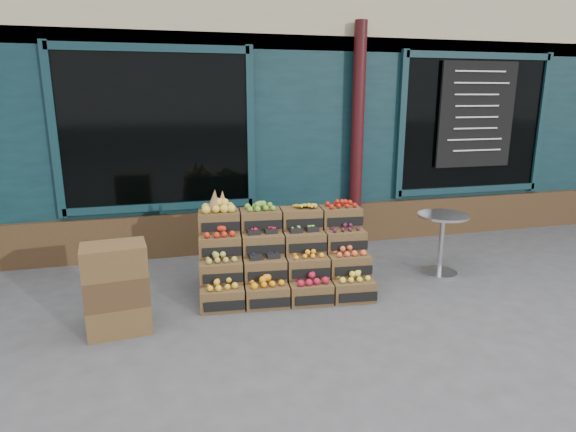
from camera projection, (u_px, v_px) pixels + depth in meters
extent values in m
plane|color=#454548|center=(323.00, 307.00, 5.13)|extent=(60.00, 60.00, 0.00)
cube|color=#0D272D|center=(239.00, 85.00, 9.42)|extent=(12.00, 6.00, 4.80)
cube|color=#0D272D|center=(274.00, 146.00, 6.87)|extent=(12.00, 0.12, 3.00)
cube|color=#412D1A|center=(275.00, 228.00, 7.10)|extent=(12.00, 0.18, 0.60)
cube|color=black|center=(157.00, 130.00, 6.35)|extent=(2.40, 0.06, 2.00)
cube|color=black|center=(473.00, 125.00, 7.55)|extent=(2.40, 0.06, 2.00)
cylinder|color=#330B0E|center=(357.00, 138.00, 6.96)|extent=(0.18, 0.18, 3.20)
cube|color=black|center=(477.00, 115.00, 7.44)|extent=(1.30, 0.04, 1.60)
cube|color=brown|center=(222.00, 298.00, 5.10)|extent=(0.49, 0.36, 0.23)
cube|color=black|center=(223.00, 306.00, 4.94)|extent=(0.42, 0.06, 0.10)
cube|color=gold|center=(222.00, 284.00, 5.06)|extent=(0.39, 0.28, 0.07)
cube|color=brown|center=(267.00, 295.00, 5.17)|extent=(0.49, 0.36, 0.23)
cube|color=black|center=(269.00, 303.00, 5.02)|extent=(0.42, 0.06, 0.10)
cube|color=orange|center=(267.00, 281.00, 5.13)|extent=(0.39, 0.28, 0.08)
cube|color=brown|center=(310.00, 292.00, 5.24)|extent=(0.49, 0.36, 0.23)
cube|color=black|center=(313.00, 300.00, 5.09)|extent=(0.42, 0.06, 0.10)
cube|color=maroon|center=(310.00, 278.00, 5.21)|extent=(0.39, 0.28, 0.09)
cube|color=brown|center=(352.00, 289.00, 5.32)|extent=(0.49, 0.36, 0.23)
cube|color=black|center=(357.00, 297.00, 5.16)|extent=(0.42, 0.06, 0.10)
cube|color=yellow|center=(353.00, 276.00, 5.28)|extent=(0.39, 0.28, 0.08)
cube|color=brown|center=(221.00, 271.00, 5.23)|extent=(0.49, 0.36, 0.23)
cube|color=black|center=(222.00, 279.00, 5.07)|extent=(0.42, 0.06, 0.10)
cube|color=#9E943B|center=(221.00, 257.00, 5.19)|extent=(0.39, 0.28, 0.08)
cube|color=brown|center=(265.00, 268.00, 5.30)|extent=(0.49, 0.36, 0.23)
cube|color=black|center=(266.00, 276.00, 5.15)|extent=(0.42, 0.06, 0.10)
cube|color=#1C1B44|center=(264.00, 257.00, 5.27)|extent=(0.39, 0.28, 0.03)
cube|color=brown|center=(307.00, 266.00, 5.37)|extent=(0.49, 0.36, 0.23)
cube|color=black|center=(310.00, 273.00, 5.22)|extent=(0.42, 0.06, 0.10)
cube|color=orange|center=(307.00, 254.00, 5.34)|extent=(0.39, 0.28, 0.06)
cube|color=brown|center=(348.00, 264.00, 5.45)|extent=(0.49, 0.36, 0.23)
cube|color=black|center=(352.00, 271.00, 5.29)|extent=(0.42, 0.06, 0.10)
cube|color=#ED572F|center=(349.00, 251.00, 5.41)|extent=(0.39, 0.28, 0.07)
cube|color=brown|center=(220.00, 245.00, 5.36)|extent=(0.49, 0.36, 0.23)
cube|color=black|center=(220.00, 252.00, 5.20)|extent=(0.42, 0.06, 0.10)
cube|color=#AC2211|center=(220.00, 232.00, 5.32)|extent=(0.39, 0.28, 0.08)
cube|color=brown|center=(263.00, 243.00, 5.43)|extent=(0.49, 0.36, 0.23)
cube|color=black|center=(264.00, 250.00, 5.28)|extent=(0.42, 0.06, 0.10)
cube|color=#A70F26|center=(262.00, 232.00, 5.40)|extent=(0.39, 0.28, 0.03)
cube|color=brown|center=(304.00, 241.00, 5.50)|extent=(0.49, 0.36, 0.23)
cube|color=black|center=(307.00, 248.00, 5.35)|extent=(0.42, 0.06, 0.10)
cube|color=#84D247|center=(304.00, 231.00, 5.47)|extent=(0.39, 0.28, 0.03)
cube|color=brown|center=(344.00, 240.00, 5.58)|extent=(0.49, 0.36, 0.23)
cube|color=black|center=(348.00, 246.00, 5.42)|extent=(0.42, 0.06, 0.10)
cube|color=#3E1227|center=(345.00, 228.00, 5.54)|extent=(0.39, 0.28, 0.06)
cube|color=brown|center=(219.00, 221.00, 5.49)|extent=(0.49, 0.36, 0.23)
cube|color=black|center=(219.00, 227.00, 5.33)|extent=(0.42, 0.06, 0.10)
cube|color=gold|center=(218.00, 207.00, 5.45)|extent=(0.39, 0.28, 0.11)
cube|color=brown|center=(260.00, 219.00, 5.56)|extent=(0.49, 0.36, 0.23)
cube|color=black|center=(262.00, 225.00, 5.40)|extent=(0.42, 0.06, 0.10)
cube|color=#62952A|center=(260.00, 207.00, 5.52)|extent=(0.39, 0.28, 0.08)
cube|color=brown|center=(301.00, 218.00, 5.63)|extent=(0.49, 0.36, 0.23)
cube|color=black|center=(304.00, 223.00, 5.48)|extent=(0.42, 0.06, 0.10)
cube|color=yellow|center=(301.00, 205.00, 5.60)|extent=(0.39, 0.28, 0.07)
cube|color=brown|center=(340.00, 216.00, 5.71)|extent=(0.49, 0.36, 0.23)
cube|color=black|center=(344.00, 222.00, 5.55)|extent=(0.42, 0.06, 0.10)
cube|color=#AE190D|center=(341.00, 204.00, 5.67)|extent=(0.39, 0.28, 0.07)
cube|color=#412D1A|center=(286.00, 287.00, 5.39)|extent=(1.91, 0.51, 0.23)
cube|color=#412D1A|center=(283.00, 271.00, 5.55)|extent=(1.91, 0.51, 0.46)
cube|color=#412D1A|center=(281.00, 256.00, 5.71)|extent=(1.91, 0.51, 0.69)
cone|color=olive|center=(214.00, 200.00, 5.42)|extent=(0.16, 0.16, 0.26)
cone|color=olive|center=(223.00, 201.00, 5.48)|extent=(0.14, 0.14, 0.23)
cube|color=brown|center=(119.00, 317.00, 4.59)|extent=(0.61, 0.45, 0.29)
cube|color=#412D1A|center=(117.00, 289.00, 4.52)|extent=(0.61, 0.45, 0.29)
cube|color=brown|center=(114.00, 260.00, 4.45)|extent=(0.61, 0.45, 0.29)
cylinder|color=#ACAEB2|center=(439.00, 272.00, 6.10)|extent=(0.45, 0.45, 0.03)
cylinder|color=#ACAEB2|center=(441.00, 245.00, 6.01)|extent=(0.06, 0.06, 0.74)
cylinder|color=#ACAEB2|center=(443.00, 216.00, 5.92)|extent=(0.62, 0.62, 0.03)
imported|color=#1D6732|center=(193.00, 180.00, 7.17)|extent=(0.71, 0.47, 1.95)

